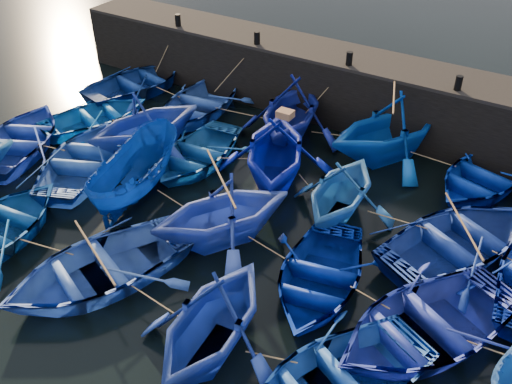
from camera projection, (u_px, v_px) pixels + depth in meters
The scene contains 30 objects.
ground at pixel (195, 268), 15.87m from camera, with size 120.00×120.00×0.00m, color black.
quay_wall at pixel (355, 90), 22.40m from camera, with size 26.00×2.50×2.50m, color black.
quay_top at pixel (359, 59), 21.65m from camera, with size 26.00×2.50×0.12m, color black.
bollard_0 at pixel (178, 20), 24.34m from camera, with size 0.24×0.24×0.50m, color black.
bollard_1 at pixel (257, 38), 22.59m from camera, with size 0.24×0.24×0.50m, color black.
bollard_2 at pixel (349, 59), 20.85m from camera, with size 0.24×0.24×0.50m, color black.
bollard_3 at pixel (459, 83), 19.10m from camera, with size 0.24×0.24×0.50m, color black.
boat_0 at pixel (138, 82), 24.81m from camera, with size 3.57×4.99×1.03m, color navy.
boat_1 at pixel (197, 103), 23.11m from camera, with size 3.59×5.01×1.04m, color #274DAD.
boat_2 at pixel (291, 109), 21.11m from camera, with size 4.01×4.66×2.45m, color navy.
boat_3 at pixel (389, 127), 19.91m from camera, with size 4.14×4.80×2.53m, color #0545BF.
boat_4 at pixel (483, 176), 18.80m from camera, with size 3.29×4.60×0.96m, color #05299D.
boat_6 at pixel (96, 116), 22.31m from camera, with size 3.12×4.37×0.91m, color #0C57B9.
boat_7 at pixel (145, 122), 20.43m from camera, with size 3.79×4.39×2.31m, color #213D9E.
boat_8 at pixel (196, 153), 20.04m from camera, with size 3.18×4.44×0.92m, color #155598.
boat_9 at pixel (276, 149), 18.76m from camera, with size 4.07×4.72×2.48m, color #041294.
boat_10 at pixel (342, 189), 17.24m from camera, with size 3.35×3.89×2.05m, color #205CAC.
boat_11 at pixel (459, 240), 16.04m from camera, with size 3.68×5.14×1.07m, color navy.
boat_13 at pixel (21, 139), 20.75m from camera, with size 3.59×5.02×1.04m, color #20399F.
boat_14 at pixel (84, 159), 19.63m from camera, with size 3.53×4.94×1.02m, color blue.
boat_15 at pixel (135, 173), 18.22m from camera, with size 1.73×4.59×1.78m, color navy.
boat_16 at pixel (222, 211), 16.21m from camera, with size 3.65×4.24×2.23m, color blue.
boat_17 at pixel (318, 276), 14.97m from camera, with size 3.21×4.49×0.93m, color navy.
boat_18 at pixel (426, 324), 13.50m from camera, with size 3.75×5.24×1.09m, color navy.
boat_22 at pixel (97, 267), 15.12m from camera, with size 3.71×5.19×1.08m, color blue.
boat_23 at pixel (212, 319), 12.92m from camera, with size 3.58×4.15×2.19m, color navy.
boat_24 at pixel (334, 383), 12.21m from camera, with size 3.48×4.86×1.01m, color blue.
wooden_crate at pixel (285, 114), 17.85m from camera, with size 0.50×0.39×0.23m, color #946240.
mooring_ropes at pixel (281, 161), 18.83m from camera, with size 17.24×11.73×2.10m.
loose_oars at pixel (301, 181), 16.31m from camera, with size 10.06×12.20×1.52m.
Camera 1 is at (7.72, -9.01, 10.89)m, focal length 40.00 mm.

